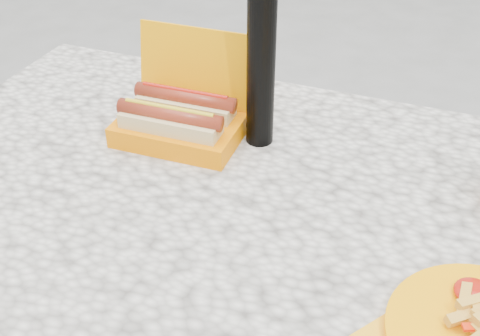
% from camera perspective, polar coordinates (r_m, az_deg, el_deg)
% --- Properties ---
extents(picnic_table, '(1.20, 0.80, 0.75)m').
position_cam_1_polar(picnic_table, '(1.07, -1.15, -6.60)').
color(picnic_table, beige).
rests_on(picnic_table, ground).
extents(hotdog_box, '(0.23, 0.18, 0.18)m').
position_cam_1_polar(hotdog_box, '(1.11, -5.71, 4.73)').
color(hotdog_box, '#EE9500').
rests_on(hotdog_box, picnic_table).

